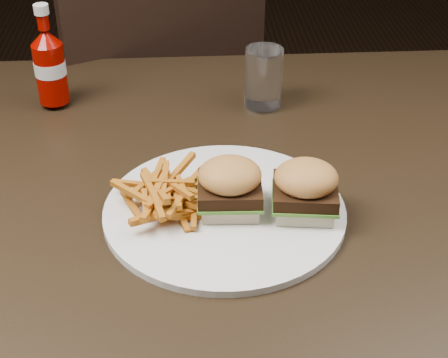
{
  "coord_description": "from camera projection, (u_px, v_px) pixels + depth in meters",
  "views": [
    {
      "loc": [
        0.05,
        -0.86,
        1.3
      ],
      "look_at": [
        0.09,
        -0.11,
        0.8
      ],
      "focal_mm": 55.0,
      "sensor_mm": 36.0,
      "label": 1
    }
  ],
  "objects": [
    {
      "name": "plate",
      "position": [
        224.0,
        211.0,
        0.92
      ],
      "size": [
        0.32,
        0.32,
        0.01
      ],
      "primitive_type": "cylinder",
      "color": "white",
      "rests_on": "dining_table"
    },
    {
      "name": "chair_far",
      "position": [
        141.0,
        132.0,
        1.74
      ],
      "size": [
        0.61,
        0.61,
        0.04
      ],
      "primitive_type": "cube",
      "rotation": [
        0.0,
        0.0,
        3.56
      ],
      "color": "black",
      "rests_on": "ground"
    },
    {
      "name": "sandwich_half_a",
      "position": [
        230.0,
        203.0,
        0.91
      ],
      "size": [
        0.08,
        0.07,
        0.02
      ],
      "primitive_type": "cube",
      "rotation": [
        0.0,
        0.0,
        -0.04
      ],
      "color": "beige",
      "rests_on": "plate"
    },
    {
      "name": "dining_table",
      "position": [
        158.0,
        178.0,
        1.03
      ],
      "size": [
        1.2,
        0.8,
        0.04
      ],
      "primitive_type": "cube",
      "color": "black",
      "rests_on": "ground"
    },
    {
      "name": "tumbler",
      "position": [
        264.0,
        77.0,
        1.15
      ],
      "size": [
        0.08,
        0.08,
        0.1
      ],
      "primitive_type": "cylinder",
      "rotation": [
        0.0,
        0.0,
        0.42
      ],
      "color": "white",
      "rests_on": "dining_table"
    },
    {
      "name": "sandwich_half_b",
      "position": [
        304.0,
        205.0,
        0.9
      ],
      "size": [
        0.08,
        0.08,
        0.02
      ],
      "primitive_type": "cube",
      "rotation": [
        0.0,
        0.0,
        -0.12
      ],
      "color": "beige",
      "rests_on": "plate"
    },
    {
      "name": "fries_pile",
      "position": [
        164.0,
        194.0,
        0.9
      ],
      "size": [
        0.12,
        0.12,
        0.04
      ],
      "primitive_type": null,
      "rotation": [
        0.0,
        0.0,
        0.18
      ],
      "color": "#AE5E1F",
      "rests_on": "plate"
    },
    {
      "name": "ketchup_bottle",
      "position": [
        51.0,
        73.0,
        1.15
      ],
      "size": [
        0.07,
        0.07,
        0.1
      ],
      "primitive_type": "cylinder",
      "rotation": [
        0.0,
        0.0,
        0.36
      ],
      "color": "#890500",
      "rests_on": "dining_table"
    }
  ]
}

